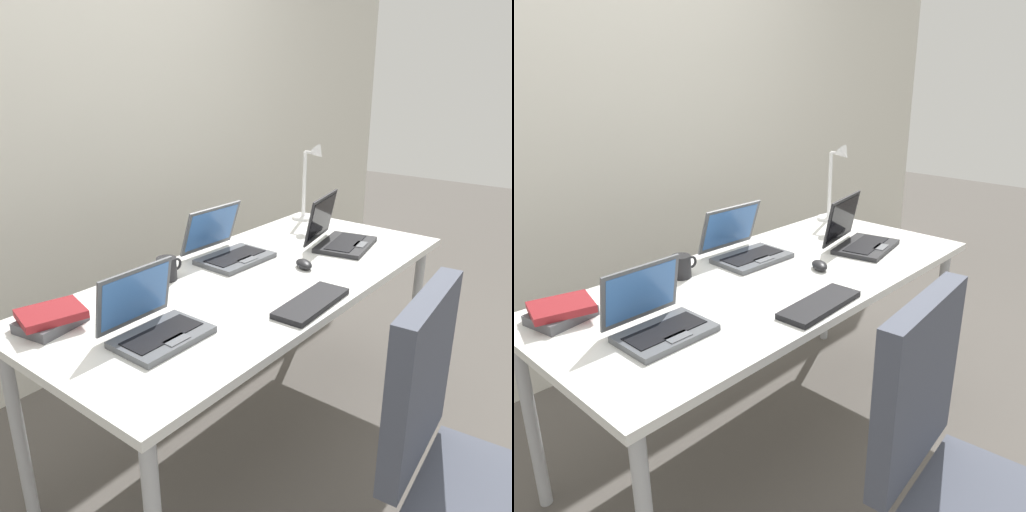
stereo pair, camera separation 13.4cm
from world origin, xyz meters
The scene contains 12 objects.
ground_plane centered at (0.00, 0.00, 0.00)m, with size 12.00×12.00×0.00m, color #56514C.
wall_back centered at (0.00, 1.10, 1.30)m, with size 6.00×0.13×2.60m.
desk centered at (0.00, 0.00, 0.68)m, with size 1.80×0.80×0.74m.
desk_lamp centered at (0.80, 0.28, 0.94)m, with size 0.12×0.18×0.40m.
laptop_mid_desk centered at (0.08, 0.21, 0.78)m, with size 0.31×0.29×0.22m.
laptop_center centered at (-0.57, -0.07, 0.78)m, with size 0.27×0.23×0.20m.
laptop_back_left centered at (0.52, -0.07, 0.79)m, with size 0.35×0.30×0.23m.
external_keyboard centered at (-0.10, -0.32, 0.75)m, with size 0.33×0.12×0.02m, color black.
computer_mouse centered at (0.18, -0.10, 0.76)m, with size 0.06×0.10×0.03m, color black.
cell_phone centered at (-0.49, 0.25, 0.74)m, with size 0.06×0.14×0.01m, color black.
book_stack centered at (-0.73, 0.23, 0.77)m, with size 0.22×0.19×0.06m.
coffee_mug centered at (-0.24, 0.24, 0.78)m, with size 0.11×0.08×0.09m.
Camera 2 is at (-1.36, -1.25, 1.49)m, focal length 36.02 mm.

